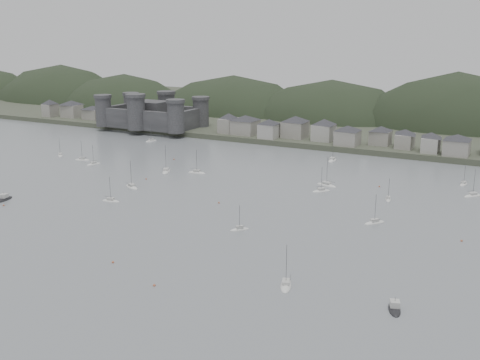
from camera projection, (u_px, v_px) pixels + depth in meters
The scene contains 10 objects.
ground at pixel (109, 263), 149.92m from camera, with size 900.00×900.00×0.00m, color slate.
far_shore_land at pixel (384, 118), 401.25m from camera, with size 900.00×250.00×3.00m, color #383D2D.
forested_ridge at pixel (380, 142), 380.42m from camera, with size 851.55×103.94×102.57m.
castle at pixel (152, 114), 355.35m from camera, with size 66.00×43.00×20.00m.
waterfront_town at pixel (429, 139), 281.08m from camera, with size 451.48×28.46×12.92m.
sailboat_lead at pixel (111, 201), 205.64m from camera, with size 7.60×3.44×10.05m.
moored_fleet at pixel (219, 187), 224.18m from camera, with size 263.28×177.87×13.27m.
motor_launch_near at pixel (394, 309), 124.40m from camera, with size 4.97×7.97×3.80m.
motor_launch_far at pixel (4, 199), 207.42m from camera, with size 4.89×8.98×4.02m.
mooring_buoys at pixel (206, 206), 199.28m from camera, with size 151.25×121.59×0.70m.
Camera 1 is at (96.96, -106.23, 59.57)m, focal length 41.62 mm.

